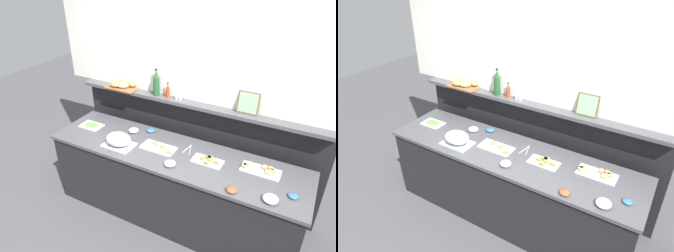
{
  "view_description": "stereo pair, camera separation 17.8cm",
  "coord_description": "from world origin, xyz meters",
  "views": [
    {
      "loc": [
        1.22,
        -2.38,
        2.71
      ],
      "look_at": [
        -0.11,
        0.1,
        1.13
      ],
      "focal_mm": 32.78,
      "sensor_mm": 36.0,
      "label": 1
    },
    {
      "loc": [
        1.38,
        -2.29,
        2.71
      ],
      "look_at": [
        -0.11,
        0.1,
        1.13
      ],
      "focal_mm": 32.78,
      "sensor_mm": 36.0,
      "label": 2
    }
  ],
  "objects": [
    {
      "name": "ground_plane",
      "position": [
        0.0,
        0.6,
        0.0
      ],
      "size": [
        12.0,
        12.0,
        0.0
      ],
      "primitive_type": "plane",
      "color": "#4C4C51"
    },
    {
      "name": "buffet_counter",
      "position": [
        0.0,
        0.0,
        0.45
      ],
      "size": [
        2.79,
        0.74,
        0.89
      ],
      "color": "black",
      "rests_on": "ground_plane"
    },
    {
      "name": "back_ledge_unit",
      "position": [
        0.0,
        0.55,
        0.67
      ],
      "size": [
        2.99,
        0.22,
        1.27
      ],
      "color": "black",
      "rests_on": "ground_plane"
    },
    {
      "name": "upper_wall_panel",
      "position": [
        0.0,
        0.57,
        1.94
      ],
      "size": [
        3.59,
        0.08,
        1.33
      ],
      "primitive_type": "cube",
      "color": "white",
      "rests_on": "back_ledge_unit"
    },
    {
      "name": "sandwich_platter_front",
      "position": [
        -0.16,
        -0.0,
        0.9
      ],
      "size": [
        0.38,
        0.19,
        0.04
      ],
      "color": "silver",
      "rests_on": "buffet_counter"
    },
    {
      "name": "sandwich_platter_rear",
      "position": [
        0.89,
        0.13,
        0.9
      ],
      "size": [
        0.38,
        0.18,
        0.04
      ],
      "color": "silver",
      "rests_on": "buffet_counter"
    },
    {
      "name": "sandwich_platter_side",
      "position": [
        0.39,
        0.02,
        0.9
      ],
      "size": [
        0.31,
        0.16,
        0.04
      ],
      "color": "silver",
      "rests_on": "buffet_counter"
    },
    {
      "name": "cold_cuts_platter",
      "position": [
        -1.13,
        0.04,
        0.9
      ],
      "size": [
        0.26,
        0.18,
        0.02
      ],
      "color": "white",
      "rests_on": "buffet_counter"
    },
    {
      "name": "serving_cloche",
      "position": [
        -0.58,
        -0.16,
        0.96
      ],
      "size": [
        0.34,
        0.24,
        0.17
      ],
      "color": "#B7BABF",
      "rests_on": "buffet_counter"
    },
    {
      "name": "glass_bowl_large",
      "position": [
        -0.6,
        0.16,
        0.91
      ],
      "size": [
        0.12,
        0.12,
        0.05
      ],
      "color": "silver",
      "rests_on": "buffet_counter"
    },
    {
      "name": "glass_bowl_medium",
      "position": [
        1.06,
        -0.26,
        0.91
      ],
      "size": [
        0.13,
        0.13,
        0.05
      ],
      "color": "silver",
      "rests_on": "buffet_counter"
    },
    {
      "name": "glass_bowl_small",
      "position": [
        0.08,
        -0.21,
        0.91
      ],
      "size": [
        0.12,
        0.12,
        0.05
      ],
      "color": "silver",
      "rests_on": "buffet_counter"
    },
    {
      "name": "condiment_bowl_red",
      "position": [
        1.22,
        -0.11,
        0.9
      ],
      "size": [
        0.09,
        0.09,
        0.03
      ],
      "primitive_type": "ellipsoid",
      "color": "teal",
      "rests_on": "buffet_counter"
    },
    {
      "name": "condiment_bowl_teal",
      "position": [
        -0.43,
        0.26,
        0.91
      ],
      "size": [
        0.11,
        0.11,
        0.04
      ],
      "primitive_type": "ellipsoid",
      "color": "teal",
      "rests_on": "buffet_counter"
    },
    {
      "name": "condiment_bowl_cream",
      "position": [
        0.73,
        -0.29,
        0.91
      ],
      "size": [
        0.1,
        0.1,
        0.03
      ],
      "primitive_type": "ellipsoid",
      "color": "brown",
      "rests_on": "buffet_counter"
    },
    {
      "name": "serving_tongs",
      "position": [
        0.12,
        0.13,
        0.89
      ],
      "size": [
        0.08,
        0.19,
        0.01
      ],
      "color": "#B7BABF",
      "rests_on": "buffet_counter"
    },
    {
      "name": "hot_sauce_bottle",
      "position": [
        -0.32,
        0.48,
        1.35
      ],
      "size": [
        0.04,
        0.04,
        0.18
      ],
      "color": "red",
      "rests_on": "back_ledge_unit"
    },
    {
      "name": "wine_bottle_green",
      "position": [
        -0.46,
        0.47,
        1.41
      ],
      "size": [
        0.08,
        0.08,
        0.32
      ],
      "color": "#23562D",
      "rests_on": "back_ledge_unit"
    },
    {
      "name": "salt_shaker",
      "position": [
        -0.2,
        0.47,
        1.31
      ],
      "size": [
        0.03,
        0.03,
        0.09
      ],
      "color": "white",
      "rests_on": "back_ledge_unit"
    },
    {
      "name": "pepper_shaker",
      "position": [
        -0.16,
        0.47,
        1.31
      ],
      "size": [
        0.03,
        0.03,
        0.09
      ],
      "color": "white",
      "rests_on": "back_ledge_unit"
    },
    {
      "name": "bread_basket",
      "position": [
        -0.94,
        0.49,
        1.31
      ],
      "size": [
        0.4,
        0.28,
        0.08
      ],
      "color": "brown",
      "rests_on": "back_ledge_unit"
    },
    {
      "name": "framed_picture",
      "position": [
        0.6,
        0.51,
        1.39
      ],
      "size": [
        0.22,
        0.06,
        0.23
      ],
      "color": "brown",
      "rests_on": "back_ledge_unit"
    }
  ]
}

